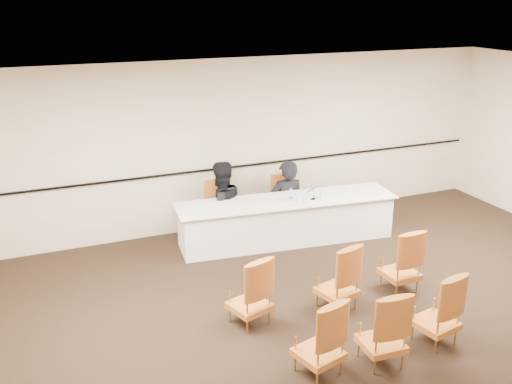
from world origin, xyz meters
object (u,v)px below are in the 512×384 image
(panelist_second_chair, at_px, (221,210))
(aud_chair_front_left, at_px, (249,290))
(panelist_second, at_px, (221,211))
(water_bottle, at_px, (291,195))
(panel_table, at_px, (287,220))
(panelist_main, at_px, (286,208))
(drinking_glass, at_px, (299,198))
(aud_chair_back_right, at_px, (437,307))
(aud_chair_front_right, at_px, (401,259))
(coffee_cup, at_px, (322,195))
(aud_chair_back_left, at_px, (319,336))
(aud_chair_back_mid, at_px, (383,326))
(panelist_main_chair, at_px, (286,203))
(aud_chair_front_mid, at_px, (337,276))
(microphone, at_px, (313,193))

(panelist_second_chair, bearing_deg, aud_chair_front_left, -96.04)
(panelist_second, bearing_deg, water_bottle, 134.60)
(panel_table, distance_m, panelist_main, 0.59)
(aud_chair_front_left, bearing_deg, panelist_second_chair, 60.87)
(drinking_glass, bearing_deg, aud_chair_back_right, -86.16)
(panelist_main, bearing_deg, aud_chair_front_left, 61.01)
(panelist_second_chair, xyz_separation_m, aud_chair_front_left, (-0.60, -2.81, 0.00))
(aud_chair_front_right, bearing_deg, coffee_cup, 93.58)
(panelist_second_chair, height_order, aud_chair_back_left, same)
(aud_chair_front_left, xyz_separation_m, aud_chair_back_mid, (1.08, -1.34, 0.00))
(drinking_glass, xyz_separation_m, aud_chair_back_mid, (-0.62, -3.36, -0.32))
(panel_table, bearing_deg, panelist_main_chair, 71.04)
(panelist_main, distance_m, aud_chair_back_mid, 4.09)
(water_bottle, bearing_deg, aud_chair_back_mid, -98.48)
(aud_chair_back_mid, bearing_deg, drinking_glass, 83.10)
(panelist_main, distance_m, panelist_second, 1.21)
(coffee_cup, bearing_deg, drinking_glass, 177.17)
(panel_table, distance_m, aud_chair_front_mid, 2.28)
(coffee_cup, height_order, aud_chair_front_mid, aud_chair_front_mid)
(panelist_main, height_order, panelist_main_chair, panelist_main)
(panelist_second, xyz_separation_m, microphone, (1.36, -0.82, 0.42))
(aud_chair_back_left, bearing_deg, panelist_main_chair, 54.50)
(drinking_glass, xyz_separation_m, aud_chair_back_left, (-1.38, -3.26, -0.32))
(coffee_cup, bearing_deg, aud_chair_front_left, -136.87)
(panel_table, height_order, panelist_main_chair, panelist_main_chair)
(panelist_main, relative_size, aud_chair_front_mid, 1.88)
(panelist_second_chair, bearing_deg, panelist_second, 0.00)
(drinking_glass, relative_size, aud_chair_front_mid, 0.11)
(microphone, bearing_deg, panel_table, 144.80)
(aud_chair_back_mid, bearing_deg, coffee_cup, 76.14)
(drinking_glass, height_order, aud_chair_front_right, aud_chair_front_right)
(panelist_main_chair, bearing_deg, drinking_glass, -92.09)
(panelist_second, bearing_deg, aud_chair_front_right, 111.55)
(panelist_main, bearing_deg, aud_chair_back_left, 74.26)
(panelist_main_chair, relative_size, aud_chair_back_right, 1.00)
(drinking_glass, bearing_deg, aud_chair_front_right, -73.38)
(aud_chair_front_mid, xyz_separation_m, aud_chair_back_mid, (-0.14, -1.24, 0.00))
(panelist_second, distance_m, aud_chair_front_mid, 2.97)
(panelist_main, xyz_separation_m, water_bottle, (-0.20, -0.59, 0.48))
(panelist_main_chair, height_order, aud_chair_back_right, same)
(microphone, relative_size, aud_chair_front_mid, 0.26)
(panelist_second_chair, bearing_deg, coffee_cup, -21.93)
(panel_table, height_order, water_bottle, water_bottle)
(panel_table, height_order, panelist_main, panelist_main)
(aud_chair_front_mid, bearing_deg, water_bottle, 65.75)
(aud_chair_back_mid, height_order, aud_chair_back_right, same)
(panelist_main_chair, xyz_separation_m, aud_chair_back_mid, (-0.72, -4.03, 0.00))
(aud_chair_back_left, xyz_separation_m, aud_chair_back_mid, (0.76, -0.10, 0.00))
(panelist_second, relative_size, water_bottle, 8.43)
(microphone, xyz_separation_m, aud_chair_back_left, (-1.63, -3.23, -0.40))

